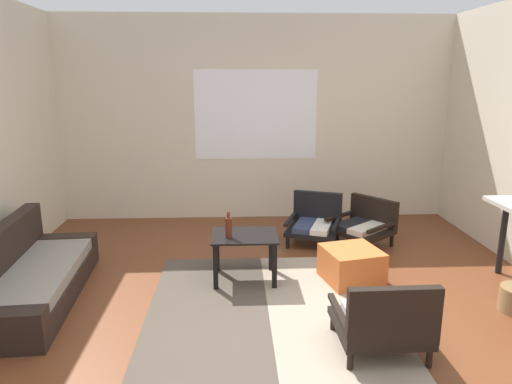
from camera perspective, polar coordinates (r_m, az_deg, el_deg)
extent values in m
plane|color=brown|center=(3.84, 2.12, -16.06)|extent=(7.80, 7.80, 0.00)
cube|color=beige|center=(6.41, -0.06, 8.79)|extent=(5.60, 0.12, 2.70)
cube|color=white|center=(6.34, -0.03, 9.30)|extent=(1.63, 0.01, 1.18)
cube|color=#4C4238|center=(4.03, -5.85, -14.51)|extent=(1.01, 2.39, 0.01)
cube|color=gray|center=(4.10, 8.78, -14.10)|extent=(1.01, 2.39, 0.01)
cube|color=black|center=(4.63, -24.98, -10.58)|extent=(0.80, 1.85, 0.20)
cube|color=gray|center=(4.57, -24.82, -8.85)|extent=(0.68, 1.67, 0.10)
cube|color=black|center=(4.63, -28.61, -7.35)|extent=(0.26, 1.82, 0.55)
cube|color=black|center=(5.33, -22.36, -6.50)|extent=(0.69, 0.22, 0.31)
cube|color=black|center=(4.47, -1.41, -5.31)|extent=(0.62, 0.50, 0.02)
cube|color=black|center=(4.75, -4.73, -7.11)|extent=(0.04, 0.04, 0.44)
cube|color=black|center=(4.76, 1.83, -7.02)|extent=(0.04, 0.04, 0.44)
cube|color=black|center=(4.36, -4.92, -9.09)|extent=(0.04, 0.04, 0.44)
cube|color=black|center=(4.37, 2.26, -8.98)|extent=(0.04, 0.04, 0.44)
cylinder|color=black|center=(5.33, 9.12, -6.59)|extent=(0.04, 0.04, 0.14)
cylinder|color=black|center=(5.41, 3.84, -6.11)|extent=(0.04, 0.04, 0.14)
cylinder|color=black|center=(5.78, 9.81, -4.96)|extent=(0.04, 0.04, 0.14)
cylinder|color=black|center=(5.86, 4.95, -4.55)|extent=(0.04, 0.04, 0.14)
cube|color=black|center=(5.56, 6.96, -4.60)|extent=(0.74, 0.73, 0.05)
cube|color=silver|center=(5.51, 7.98, -4.20)|extent=(0.35, 0.54, 0.06)
cube|color=#2D3856|center=(5.54, 5.90, -4.03)|extent=(0.35, 0.54, 0.06)
cube|color=black|center=(5.74, 7.47, -1.81)|extent=(0.57, 0.26, 0.37)
cube|color=black|center=(5.49, 9.78, -3.69)|extent=(0.23, 0.55, 0.04)
cube|color=black|center=(5.57, 4.26, -3.24)|extent=(0.23, 0.55, 0.04)
cylinder|color=black|center=(3.81, 9.33, -15.30)|extent=(0.04, 0.04, 0.14)
cylinder|color=black|center=(3.96, 17.23, -14.59)|extent=(0.04, 0.04, 0.14)
cylinder|color=black|center=(3.39, 11.34, -19.44)|extent=(0.04, 0.04, 0.14)
cylinder|color=black|center=(3.56, 20.24, -18.35)|extent=(0.04, 0.04, 0.14)
cube|color=black|center=(3.62, 14.65, -15.56)|extent=(0.63, 0.60, 0.05)
cube|color=silver|center=(3.58, 12.89, -14.80)|extent=(0.21, 0.53, 0.06)
cube|color=black|center=(3.65, 16.28, -14.48)|extent=(0.21, 0.53, 0.06)
cube|color=black|center=(3.30, 16.35, -14.29)|extent=(0.62, 0.08, 0.41)
cube|color=black|center=(3.49, 10.09, -14.33)|extent=(0.05, 0.59, 0.04)
cube|color=black|center=(3.67, 19.20, -13.49)|extent=(0.05, 0.59, 0.04)
cylinder|color=black|center=(5.29, 13.34, -6.88)|extent=(0.04, 0.04, 0.16)
cylinder|color=black|center=(5.59, 8.76, -5.51)|extent=(0.04, 0.04, 0.16)
cylinder|color=black|center=(5.67, 16.13, -5.63)|extent=(0.04, 0.04, 0.16)
cylinder|color=black|center=(5.95, 11.70, -4.43)|extent=(0.04, 0.04, 0.16)
cube|color=black|center=(5.58, 12.52, -4.59)|extent=(0.83, 0.84, 0.05)
cube|color=beige|center=(5.49, 13.36, -4.34)|extent=(0.52, 0.48, 0.06)
cube|color=black|center=(5.61, 11.53, -3.85)|extent=(0.52, 0.48, 0.06)
cube|color=black|center=(5.73, 14.08, -2.24)|extent=(0.45, 0.53, 0.33)
cube|color=black|center=(5.40, 15.10, -4.11)|extent=(0.46, 0.39, 0.04)
cube|color=black|center=(5.71, 10.21, -2.84)|extent=(0.46, 0.39, 0.04)
cube|color=#D1662D|center=(4.62, 11.47, -8.70)|extent=(0.60, 0.60, 0.33)
cylinder|color=black|center=(5.24, 27.71, -4.91)|extent=(0.06, 0.06, 0.75)
cylinder|color=#5B2319|center=(4.38, -3.34, -4.35)|extent=(0.06, 0.06, 0.19)
cylinder|color=#5B2319|center=(4.34, -3.36, -2.80)|extent=(0.03, 0.03, 0.06)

